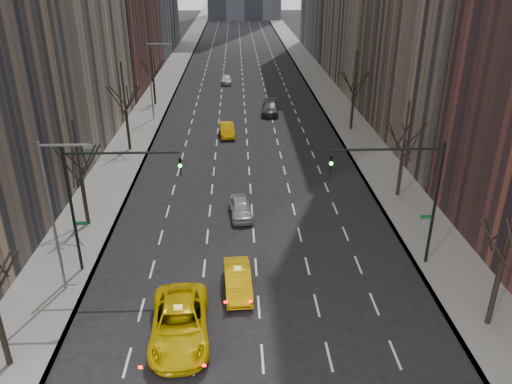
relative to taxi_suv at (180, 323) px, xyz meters
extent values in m
cube|color=slate|center=(-8.14, 64.28, -0.79)|extent=(4.50, 320.00, 0.15)
cube|color=slate|center=(16.36, 64.28, -0.79)|extent=(4.50, 320.00, 0.15)
cylinder|color=black|center=(-7.89, -1.72, 1.17)|extent=(0.28, 0.28, 3.78)
cylinder|color=black|center=(-7.08, -1.43, 4.29)|extent=(1.74, 0.72, 2.52)
cylinder|color=black|center=(-7.89, 12.28, 1.07)|extent=(0.28, 0.28, 3.57)
cylinder|color=black|center=(-7.89, 12.28, 4.98)|extent=(0.16, 0.16, 4.25)
cylinder|color=black|center=(-7.74, 13.12, 4.08)|extent=(0.42, 1.80, 2.52)
cylinder|color=black|center=(-7.08, 12.57, 4.08)|extent=(1.74, 0.72, 2.52)
cylinder|color=black|center=(-7.23, 11.72, 4.08)|extent=(1.46, 1.25, 2.52)
cylinder|color=black|center=(-8.04, 11.43, 4.08)|extent=(0.42, 1.80, 2.52)
cylinder|color=black|center=(-8.70, 11.98, 4.08)|extent=(1.74, 0.72, 2.52)
cylinder|color=black|center=(-8.55, 12.83, 4.08)|extent=(1.46, 1.25, 2.52)
cylinder|color=black|center=(-7.89, 28.28, 1.28)|extent=(0.28, 0.28, 3.99)
cylinder|color=black|center=(-7.89, 28.28, 5.65)|extent=(0.16, 0.16, 4.75)
cylinder|color=black|center=(-7.74, 29.12, 4.50)|extent=(0.42, 1.80, 2.52)
cylinder|color=black|center=(-7.08, 28.57, 4.50)|extent=(1.74, 0.72, 2.52)
cylinder|color=black|center=(-7.23, 27.72, 4.50)|extent=(1.46, 1.25, 2.52)
cylinder|color=black|center=(-8.04, 27.43, 4.50)|extent=(0.42, 1.80, 2.52)
cylinder|color=black|center=(-8.70, 27.98, 4.50)|extent=(1.74, 0.72, 2.52)
cylinder|color=black|center=(-8.55, 28.83, 4.50)|extent=(1.46, 1.25, 2.52)
cylinder|color=black|center=(-7.89, 46.28, 0.96)|extent=(0.28, 0.28, 3.36)
cylinder|color=black|center=(-7.89, 46.28, 4.64)|extent=(0.16, 0.16, 4.00)
cylinder|color=black|center=(-7.74, 47.12, 3.87)|extent=(0.42, 1.80, 2.52)
cylinder|color=black|center=(-7.08, 46.57, 3.87)|extent=(1.74, 0.72, 2.52)
cylinder|color=black|center=(-7.23, 45.72, 3.87)|extent=(1.46, 1.25, 2.52)
cylinder|color=black|center=(-8.04, 45.43, 3.87)|extent=(0.42, 1.80, 2.52)
cylinder|color=black|center=(-8.70, 45.98, 3.87)|extent=(1.74, 0.72, 2.52)
cylinder|color=black|center=(-8.55, 46.83, 3.87)|extent=(1.46, 1.25, 2.52)
cylinder|color=black|center=(16.11, 0.28, 1.17)|extent=(0.28, 0.28, 3.78)
cylinder|color=black|center=(16.11, 0.28, 5.31)|extent=(0.16, 0.16, 4.50)
cylinder|color=black|center=(16.26, 1.12, 4.29)|extent=(0.42, 1.80, 2.52)
cylinder|color=black|center=(15.30, -0.02, 4.29)|extent=(1.74, 0.72, 2.52)
cylinder|color=black|center=(15.45, 0.83, 4.29)|extent=(1.46, 1.25, 2.52)
cylinder|color=black|center=(16.11, 16.28, 1.07)|extent=(0.28, 0.28, 3.57)
cylinder|color=black|center=(16.11, 16.28, 4.98)|extent=(0.16, 0.16, 4.25)
cylinder|color=black|center=(16.26, 17.12, 4.08)|extent=(0.42, 1.80, 2.52)
cylinder|color=black|center=(16.92, 16.57, 4.08)|extent=(1.74, 0.72, 2.52)
cylinder|color=black|center=(16.77, 15.72, 4.08)|extent=(1.46, 1.25, 2.52)
cylinder|color=black|center=(15.96, 15.43, 4.08)|extent=(0.42, 1.80, 2.52)
cylinder|color=black|center=(15.30, 15.98, 4.08)|extent=(1.74, 0.72, 2.52)
cylinder|color=black|center=(15.45, 16.83, 4.08)|extent=(1.46, 1.25, 2.52)
cylinder|color=black|center=(16.11, 34.28, 1.28)|extent=(0.28, 0.28, 3.99)
cylinder|color=black|center=(16.11, 34.28, 5.65)|extent=(0.16, 0.16, 4.75)
cylinder|color=black|center=(16.26, 35.12, 4.50)|extent=(0.42, 1.80, 2.52)
cylinder|color=black|center=(16.92, 34.57, 4.50)|extent=(1.74, 0.72, 2.52)
cylinder|color=black|center=(16.77, 33.72, 4.50)|extent=(1.46, 1.25, 2.52)
cylinder|color=black|center=(15.96, 33.43, 4.50)|extent=(0.42, 1.80, 2.52)
cylinder|color=black|center=(15.30, 33.98, 4.50)|extent=(1.74, 0.72, 2.52)
cylinder|color=black|center=(15.45, 34.83, 4.50)|extent=(1.46, 1.25, 2.52)
cylinder|color=black|center=(-6.69, 6.28, 3.28)|extent=(0.18, 0.18, 8.00)
cylinder|color=black|center=(-3.44, 6.28, 6.88)|extent=(6.50, 0.14, 0.14)
imported|color=black|center=(-0.19, 6.28, 5.98)|extent=(0.18, 0.22, 1.10)
sphere|color=#0CFF33|center=(-0.19, 6.10, 6.13)|extent=(0.20, 0.20, 0.20)
cube|color=#0C5926|center=(-6.29, 6.28, 2.48)|extent=(0.70, 0.04, 0.22)
cylinder|color=black|center=(14.91, 6.28, 3.28)|extent=(0.18, 0.18, 8.00)
cylinder|color=black|center=(11.66, 6.28, 6.88)|extent=(6.50, 0.14, 0.14)
imported|color=black|center=(8.41, 6.28, 5.98)|extent=(0.18, 0.22, 1.10)
sphere|color=#0CFF33|center=(8.41, 6.10, 6.13)|extent=(0.20, 0.20, 0.20)
cube|color=#0C5926|center=(14.51, 6.28, 2.48)|extent=(0.70, 0.04, 0.22)
cylinder|color=slate|center=(-7.09, 4.28, 3.78)|extent=(0.16, 0.16, 9.00)
cylinder|color=slate|center=(-5.79, 4.28, 8.08)|extent=(2.60, 0.14, 0.14)
cube|color=slate|center=(-4.59, 4.28, 7.98)|extent=(0.50, 0.22, 0.15)
cylinder|color=slate|center=(-7.09, 39.28, 3.78)|extent=(0.16, 0.16, 9.00)
cylinder|color=slate|center=(-5.79, 39.28, 8.08)|extent=(2.60, 0.14, 0.14)
cube|color=slate|center=(-4.59, 39.28, 7.98)|extent=(0.50, 0.22, 0.15)
imported|color=#E2BC04|center=(0.00, 0.00, 0.00)|extent=(3.31, 6.44, 1.74)
imported|color=#ECAD04|center=(2.97, 3.87, -0.16)|extent=(1.74, 4.36, 1.41)
imported|color=#A0A3A8|center=(3.23, 13.30, -0.20)|extent=(1.95, 4.06, 1.34)
imported|color=#F6B605|center=(1.95, 32.59, -0.16)|extent=(1.84, 4.41, 1.42)
imported|color=#313136|center=(7.26, 41.17, -0.11)|extent=(2.55, 5.41, 1.52)
imported|color=silver|center=(1.48, 58.81, -0.18)|extent=(1.69, 4.08, 1.38)
camera|label=1|loc=(3.07, -20.23, 16.55)|focal=35.00mm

